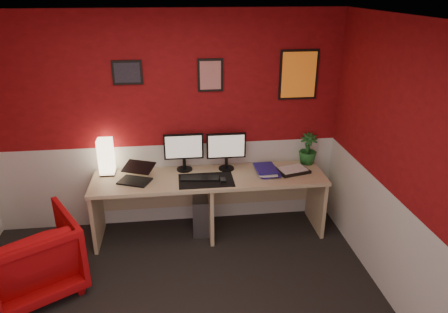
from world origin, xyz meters
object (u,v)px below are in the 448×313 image
monitor_left (184,147)px  zen_tray (293,170)px  desk (210,205)px  shoji_lamp (106,158)px  pc_tower (202,212)px  laptop (134,173)px  armchair (31,257)px  potted_plant (308,149)px  monitor_right (226,146)px

monitor_left → zen_tray: monitor_left is taller
desk → shoji_lamp: size_ratio=6.50×
pc_tower → desk: bearing=-44.6°
shoji_lamp → laptop: size_ratio=1.21×
desk → armchair: size_ratio=3.18×
laptop → pc_tower: laptop is taller
shoji_lamp → pc_tower: shoji_lamp is taller
pc_tower → laptop: bearing=-165.6°
shoji_lamp → armchair: size_ratio=0.49×
desk → pc_tower: (-0.09, 0.10, -0.14)m
desk → shoji_lamp: 1.28m
monitor_left → pc_tower: (0.18, -0.11, -0.80)m
desk → pc_tower: desk is taller
desk → zen_tray: zen_tray is taller
potted_plant → armchair: 3.16m
laptop → monitor_left: size_ratio=0.57×
laptop → shoji_lamp: bearing=165.5°
shoji_lamp → monitor_right: monitor_right is taller
monitor_left → shoji_lamp: bearing=-179.3°
monitor_right → zen_tray: bearing=-12.6°
monitor_right → pc_tower: (-0.31, -0.08, -0.80)m
desk → monitor_right: bearing=40.3°
desk → shoji_lamp: bearing=169.8°
monitor_right → zen_tray: size_ratio=1.66×
laptop → monitor_left: monitor_left is taller
potted_plant → pc_tower: (-1.29, -0.13, -0.69)m
monitor_right → potted_plant: 0.99m
shoji_lamp → potted_plant: size_ratio=1.07×
shoji_lamp → monitor_right: size_ratio=0.69×
desk → shoji_lamp: shoji_lamp is taller
desk → monitor_left: monitor_left is taller
shoji_lamp → monitor_right: bearing=-1.0°
monitor_left → monitor_right: 0.49m
shoji_lamp → pc_tower: size_ratio=0.89×
shoji_lamp → monitor_left: bearing=0.7°
monitor_right → zen_tray: monitor_right is taller
desk → laptop: laptop is taller
laptop → armchair: bearing=-118.6°
desk → pc_tower: 0.20m
potted_plant → armchair: (-2.94, -1.01, -0.54)m
monitor_left → armchair: 1.89m
desk → monitor_left: size_ratio=4.48×
shoji_lamp → pc_tower: bearing=-5.6°
monitor_left → zen_tray: size_ratio=1.66×
shoji_lamp → potted_plant: 2.33m
pc_tower → monitor_left: bearing=151.6°
zen_tray → pc_tower: size_ratio=0.78×
monitor_left → monitor_right: size_ratio=1.00×
desk → laptop: bearing=-177.5°
laptop → potted_plant: potted_plant is taller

